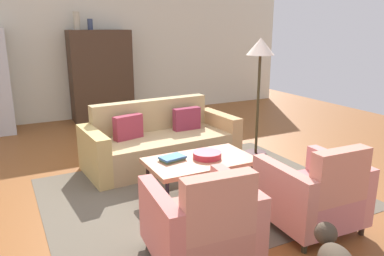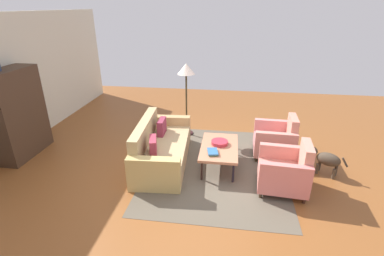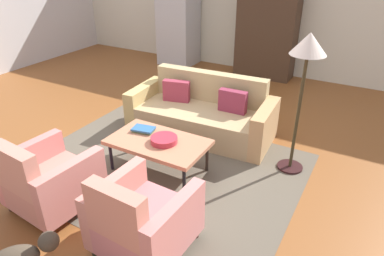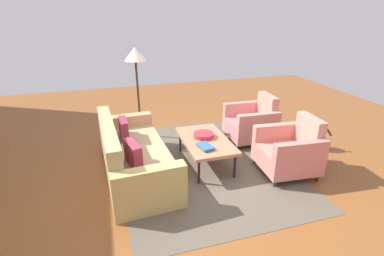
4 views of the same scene
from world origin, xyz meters
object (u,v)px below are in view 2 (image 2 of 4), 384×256
fruit_bowl (220,143)px  armchair_left (287,172)px  cabinet (16,114)px  floor_lamp (186,76)px  coffee_table (219,148)px  couch (159,149)px  armchair_right (277,141)px  dog (326,159)px  book_stack (213,152)px

fruit_bowl → armchair_left: bearing=-120.8°
cabinet → fruit_bowl: bearing=-88.0°
floor_lamp → coffee_table: bearing=-148.9°
coffee_table → armchair_left: (-0.61, -1.17, -0.05)m
couch → coffee_table: size_ratio=1.79×
armchair_right → floor_lamp: bearing=70.1°
coffee_table → dog: bearing=-90.3°
couch → armchair_left: 2.43m
couch → book_stack: couch is taller
book_stack → cabinet: size_ratio=0.17×
couch → book_stack: 1.13m
couch → armchair_right: 2.43m
armchair_right → book_stack: size_ratio=2.91×
couch → dog: 3.15m
armchair_right → fruit_bowl: 1.28m
couch → fruit_bowl: couch is taller
floor_lamp → dog: 3.37m
coffee_table → fruit_bowl: 0.11m
armchair_right → cabinet: size_ratio=0.49×
armchair_right → floor_lamp: (0.83, 2.03, 1.10)m
armchair_right → book_stack: (-0.89, 1.27, 0.11)m
armchair_right → cabinet: (-0.65, 5.26, 0.56)m
floor_lamp → couch: bearing=167.2°
fruit_bowl → book_stack: fruit_bowl is taller
couch → floor_lamp: (1.43, -0.33, 1.16)m
fruit_bowl → book_stack: (-0.38, 0.11, -0.01)m
couch → book_stack: size_ratio=7.11×
book_stack → dog: size_ratio=0.48×
book_stack → floor_lamp: 2.12m
cabinet → coffee_table: bearing=-89.2°
cabinet → floor_lamp: 3.60m
couch → armchair_left: bearing=72.1°
coffee_table → armchair_right: 1.31m
armchair_right → book_stack: bearing=127.4°
couch → dog: (-0.01, -3.15, 0.03)m
book_stack → cabinet: cabinet is taller
dog → floor_lamp: bearing=3.7°
armchair_right → dog: 1.00m
couch → book_stack: (-0.29, -1.08, 0.17)m
cabinet → dog: size_ratio=2.84×
floor_lamp → dog: floor_lamp is taller
armchair_left → floor_lamp: (2.03, 2.03, 1.10)m
book_stack → cabinet: bearing=86.6°
coffee_table → armchair_right: (0.60, -1.17, -0.05)m
armchair_left → fruit_bowl: armchair_left is taller
armchair_right → cabinet: bearing=99.5°
armchair_left → dog: bearing=-48.8°
cabinet → floor_lamp: cabinet is taller
cabinet → dog: (0.05, -6.06, -0.59)m
couch → floor_lamp: floor_lamp is taller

